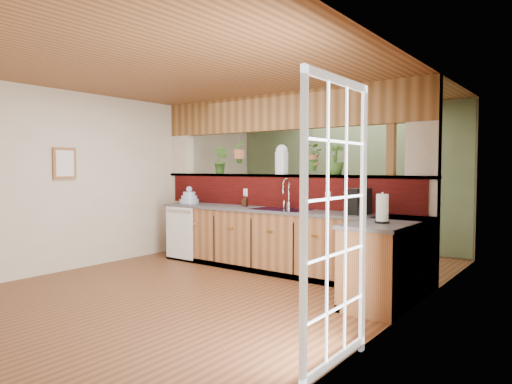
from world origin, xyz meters
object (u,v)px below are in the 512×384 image
Objects in this scene: soap_dispenser at (245,201)px; shelving_console at (304,219)px; coffee_maker at (359,202)px; glass_jar at (282,159)px; faucet at (287,192)px; paper_towel at (382,209)px; dish_stack at (189,198)px.

shelving_console is (-0.28, 2.21, -0.49)m from soap_dispenser.
coffee_maker is 1.57m from glass_jar.
shelving_console is at bearing 114.75° from faucet.
glass_jar reaches higher than paper_towel.
glass_jar is (1.58, 0.38, 0.62)m from dish_stack.
shelving_console is (-2.16, 2.28, -0.55)m from coffee_maker.
dish_stack is at bearing -166.14° from coffee_maker.
dish_stack is at bearing -176.73° from soap_dispenser.
soap_dispenser is 2.28m from shelving_console.
coffee_maker reaches higher than soap_dispenser.
glass_jar is 0.31× the size of shelving_console.
faucet is 1.35× the size of dish_stack.
paper_towel is (1.76, -0.86, -0.08)m from faucet.
soap_dispenser is at bearing -145.80° from glass_jar.
faucet is 1.96m from paper_towel.
dish_stack is 3.64m from paper_towel.
faucet reaches higher than soap_dispenser.
shelving_console is at bearing 69.73° from dish_stack.
glass_jar is (-2.00, 1.08, 0.56)m from paper_towel.
shelving_console is at bearing 147.36° from coffee_maker.
faucet reaches higher than dish_stack.
paper_towel reaches higher than soap_dispenser.
dish_stack reaches higher than shelving_console.
soap_dispenser is at bearing 162.72° from paper_towel.
dish_stack is 0.98× the size of coffee_maker.
soap_dispenser is at bearing -168.18° from coffee_maker.
paper_towel is 4.08m from shelving_console.
coffee_maker is 3.19m from shelving_console.
glass_jar reaches higher than faucet.
faucet is 1.20m from coffee_maker.
faucet is 0.98× the size of glass_jar.
coffee_maker is 0.74× the size of glass_jar.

